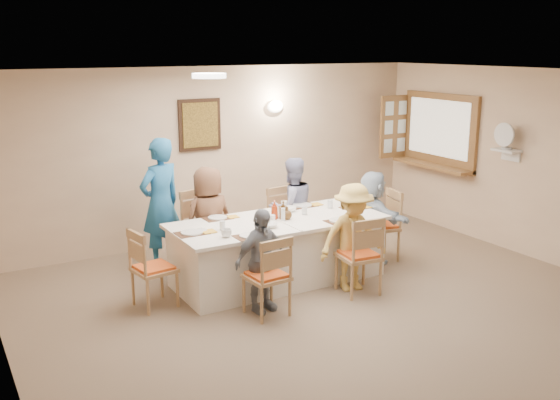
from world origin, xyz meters
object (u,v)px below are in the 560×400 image
diner_front_left (261,260)px  chair_back_right (287,221)px  serving_hatch (440,131)px  caregiver (161,204)px  desk_fan (506,140)px  diner_right_end (372,216)px  chair_left_end (154,267)px  diner_back_right (292,208)px  diner_front_right (353,237)px  condiment_ketchup (274,210)px  chair_front_left (267,275)px  chair_front_right (359,254)px  chair_right_end (380,225)px  dining_table (278,250)px  diner_back_left (209,220)px  chair_back_left (205,231)px

diner_front_left → chair_back_right: bearing=40.2°
serving_hatch → caregiver: 4.45m
desk_fan → diner_right_end: bearing=164.0°
serving_hatch → chair_left_end: (-4.89, -0.83, -1.05)m
diner_back_right → diner_front_right: bearing=91.8°
desk_fan → chair_back_right: bearing=153.3°
diner_front_right → condiment_ketchup: size_ratio=5.54×
serving_hatch → chair_front_left: 4.39m
chair_front_right → chair_right_end: (0.95, 0.80, 0.00)m
dining_table → condiment_ketchup: 0.50m
diner_back_right → caregiver: (-1.65, 0.47, 0.16)m
chair_front_right → caregiver: bearing=-43.0°
diner_back_left → diner_front_left: bearing=83.3°
diner_front_right → diner_front_left: bearing=-170.2°
chair_back_left → diner_back_left: diner_back_left is taller
serving_hatch → dining_table: serving_hatch is taller
dining_table → chair_front_right: (0.60, -0.80, 0.09)m
chair_front_left → diner_back_left: size_ratio=0.66×
chair_right_end → diner_right_end: bearing=-78.8°
dining_table → caregiver: bearing=132.4°
serving_hatch → chair_back_right: size_ratio=1.65×
chair_front_right → diner_back_left: (-1.20, 1.48, 0.21)m
desk_fan → diner_back_left: (-3.83, 1.20, -0.88)m
chair_back_left → diner_right_end: diner_right_end is taller
chair_left_end → chair_back_right: bearing=-78.5°
chair_front_left → diner_front_right: (1.20, 0.12, 0.19)m
chair_back_left → chair_left_end: size_ratio=1.14×
chair_right_end → chair_back_left: bearing=-99.2°
chair_front_left → chair_back_left: bearing=-94.3°
desk_fan → chair_front_right: size_ratio=0.32×
diner_back_left → condiment_ketchup: size_ratio=5.91×
dining_table → chair_back_left: (-0.60, 0.80, 0.13)m
diner_right_end → dining_table: bearing=90.1°
diner_front_right → caregiver: (-1.65, 1.83, 0.21)m
chair_left_end → chair_right_end: bearing=-98.9°
chair_right_end → diner_front_right: bearing=-43.2°
diner_back_left → dining_table: bearing=124.7°
chair_back_left → chair_front_right: (1.20, -1.60, -0.04)m
desk_fan → diner_right_end: (-1.81, 0.52, -0.94)m
chair_front_left → chair_back_right: bearing=-131.2°
chair_left_end → condiment_ketchup: bearing=-97.1°
caregiver → chair_back_left: bearing=122.0°
desk_fan → chair_left_end: 4.93m
chair_back_left → caregiver: bearing=130.7°
desk_fan → diner_back_right: desk_fan is taller
chair_front_left → diner_back_right: diner_back_right is taller
diner_front_left → caregiver: 1.90m
dining_table → chair_right_end: 1.55m
desk_fan → chair_right_end: 2.06m
serving_hatch → diner_back_left: bearing=-177.8°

